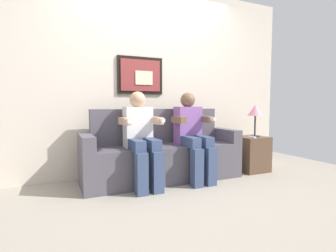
% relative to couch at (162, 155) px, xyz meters
% --- Properties ---
extents(ground_plane, '(5.72, 5.72, 0.00)m').
position_rel_couch_xyz_m(ground_plane, '(0.00, -0.33, -0.31)').
color(ground_plane, '#9E9384').
extents(back_wall_assembly, '(4.40, 0.10, 2.60)m').
position_rel_couch_xyz_m(back_wall_assembly, '(-0.00, 0.44, 0.99)').
color(back_wall_assembly, beige).
rests_on(back_wall_assembly, ground_plane).
extents(couch, '(2.00, 0.58, 0.90)m').
position_rel_couch_xyz_m(couch, '(0.00, 0.00, 0.00)').
color(couch, '#514C56').
rests_on(couch, ground_plane).
extents(person_on_left, '(0.46, 0.56, 1.11)m').
position_rel_couch_xyz_m(person_on_left, '(-0.34, -0.17, 0.29)').
color(person_on_left, white).
rests_on(person_on_left, ground_plane).
extents(person_on_right, '(0.46, 0.56, 1.11)m').
position_rel_couch_xyz_m(person_on_right, '(0.34, -0.17, 0.29)').
color(person_on_right, '#8C59A5').
rests_on(person_on_right, ground_plane).
extents(side_table_right, '(0.40, 0.40, 0.50)m').
position_rel_couch_xyz_m(side_table_right, '(1.35, -0.11, -0.06)').
color(side_table_right, brown).
rests_on(side_table_right, ground_plane).
extents(table_lamp, '(0.22, 0.22, 0.46)m').
position_rel_couch_xyz_m(table_lamp, '(1.38, -0.14, 0.55)').
color(table_lamp, '#333338').
rests_on(table_lamp, side_table_right).
extents(spare_remote_on_table, '(0.04, 0.13, 0.02)m').
position_rel_couch_xyz_m(spare_remote_on_table, '(1.25, -0.22, 0.20)').
color(spare_remote_on_table, white).
rests_on(spare_remote_on_table, side_table_right).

